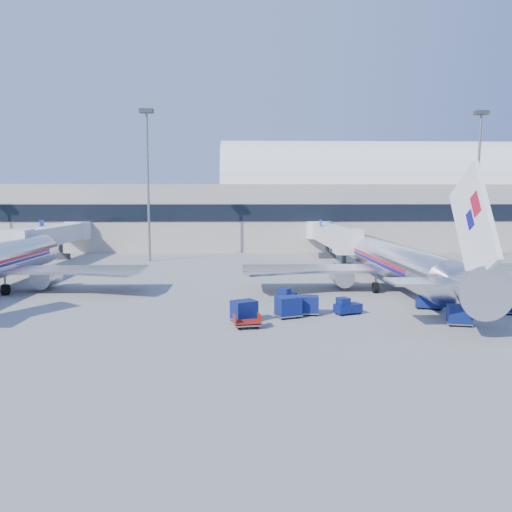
{
  "coord_description": "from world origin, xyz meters",
  "views": [
    {
      "loc": [
        -6.2,
        -45.65,
        9.47
      ],
      "look_at": [
        -4.6,
        6.0,
        3.52
      ],
      "focal_mm": 35.0,
      "sensor_mm": 36.0,
      "label": 1
    }
  ],
  "objects_px": {
    "airliner_main": "(399,263)",
    "tug_lead": "(347,307)",
    "jetbridge_near": "(330,235)",
    "mast_east": "(479,163)",
    "jetbridge_mid": "(55,235)",
    "mast_west": "(148,163)",
    "cart_train_a": "(308,305)",
    "tug_left": "(286,296)",
    "cart_solo_near": "(459,315)",
    "cart_train_b": "(288,306)",
    "barrier_near": "(486,291)",
    "cart_train_c": "(244,310)",
    "tug_right": "(428,301)",
    "cart_solo_far": "(505,304)",
    "cart_open_red": "(247,323)"
  },
  "relations": [
    {
      "from": "cart_solo_far",
      "to": "cart_train_b",
      "type": "bearing_deg",
      "value": -149.35
    },
    {
      "from": "cart_solo_near",
      "to": "airliner_main",
      "type": "bearing_deg",
      "value": 103.34
    },
    {
      "from": "jetbridge_mid",
      "to": "tug_left",
      "type": "relative_size",
      "value": 11.29
    },
    {
      "from": "jetbridge_mid",
      "to": "tug_right",
      "type": "bearing_deg",
      "value": -37.98
    },
    {
      "from": "jetbridge_near",
      "to": "tug_lead",
      "type": "xyz_separation_m",
      "value": [
        -5.08,
        -36.47,
        -3.28
      ]
    },
    {
      "from": "jetbridge_mid",
      "to": "cart_train_a",
      "type": "height_order",
      "value": "jetbridge_mid"
    },
    {
      "from": "airliner_main",
      "to": "cart_train_b",
      "type": "height_order",
      "value": "airliner_main"
    },
    {
      "from": "jetbridge_mid",
      "to": "tug_right",
      "type": "relative_size",
      "value": 10.98
    },
    {
      "from": "barrier_near",
      "to": "cart_solo_near",
      "type": "distance_m",
      "value": 13.96
    },
    {
      "from": "tug_right",
      "to": "tug_lead",
      "type": "bearing_deg",
      "value": -144.87
    },
    {
      "from": "tug_left",
      "to": "mast_east",
      "type": "bearing_deg",
      "value": -12.5
    },
    {
      "from": "mast_east",
      "to": "tug_left",
      "type": "bearing_deg",
      "value": -135.92
    },
    {
      "from": "tug_lead",
      "to": "mast_east",
      "type": "bearing_deg",
      "value": 30.94
    },
    {
      "from": "tug_right",
      "to": "cart_train_b",
      "type": "height_order",
      "value": "cart_train_b"
    },
    {
      "from": "cart_solo_near",
      "to": "cart_open_red",
      "type": "distance_m",
      "value": 15.9
    },
    {
      "from": "cart_train_a",
      "to": "mast_west",
      "type": "bearing_deg",
      "value": 124.78
    },
    {
      "from": "jetbridge_near",
      "to": "mast_west",
      "type": "bearing_deg",
      "value": -178.32
    },
    {
      "from": "cart_train_b",
      "to": "mast_west",
      "type": "bearing_deg",
      "value": 95.34
    },
    {
      "from": "jetbridge_near",
      "to": "airliner_main",
      "type": "bearing_deg",
      "value": -84.78
    },
    {
      "from": "mast_west",
      "to": "airliner_main",
      "type": "bearing_deg",
      "value": -40.36
    },
    {
      "from": "airliner_main",
      "to": "cart_solo_near",
      "type": "xyz_separation_m",
      "value": [
        0.17,
        -14.06,
        -2.1
      ]
    },
    {
      "from": "tug_lead",
      "to": "tug_right",
      "type": "xyz_separation_m",
      "value": [
        7.45,
        1.83,
        0.02
      ]
    },
    {
      "from": "tug_left",
      "to": "tug_lead",
      "type": "bearing_deg",
      "value": -101.53
    },
    {
      "from": "cart_train_c",
      "to": "cart_solo_far",
      "type": "relative_size",
      "value": 1.12
    },
    {
      "from": "cart_train_b",
      "to": "jetbridge_near",
      "type": "bearing_deg",
      "value": 54.75
    },
    {
      "from": "jetbridge_near",
      "to": "mast_east",
      "type": "xyz_separation_m",
      "value": [
        22.4,
        -0.81,
        10.86
      ]
    },
    {
      "from": "cart_train_c",
      "to": "jetbridge_mid",
      "type": "bearing_deg",
      "value": 97.86
    },
    {
      "from": "mast_west",
      "to": "cart_train_c",
      "type": "bearing_deg",
      "value": -69.66
    },
    {
      "from": "jetbridge_mid",
      "to": "mast_east",
      "type": "relative_size",
      "value": 1.22
    },
    {
      "from": "jetbridge_near",
      "to": "cart_solo_near",
      "type": "height_order",
      "value": "jetbridge_near"
    },
    {
      "from": "cart_solo_near",
      "to": "jetbridge_mid",
      "type": "bearing_deg",
      "value": 150.5
    },
    {
      "from": "barrier_near",
      "to": "tug_left",
      "type": "distance_m",
      "value": 20.32
    },
    {
      "from": "cart_train_c",
      "to": "cart_solo_near",
      "type": "distance_m",
      "value": 16.2
    },
    {
      "from": "jetbridge_mid",
      "to": "tug_left",
      "type": "xyz_separation_m",
      "value": [
        32.32,
        -31.88,
        -3.28
      ]
    },
    {
      "from": "airliner_main",
      "to": "tug_lead",
      "type": "relative_size",
      "value": 15.36
    },
    {
      "from": "tug_lead",
      "to": "tug_left",
      "type": "relative_size",
      "value": 1.0
    },
    {
      "from": "tug_right",
      "to": "cart_train_a",
      "type": "relative_size",
      "value": 1.31
    },
    {
      "from": "mast_west",
      "to": "cart_train_b",
      "type": "relative_size",
      "value": 9.75
    },
    {
      "from": "jetbridge_near",
      "to": "cart_train_b",
      "type": "height_order",
      "value": "jetbridge_near"
    },
    {
      "from": "jetbridge_mid",
      "to": "mast_west",
      "type": "height_order",
      "value": "mast_west"
    },
    {
      "from": "barrier_near",
      "to": "cart_train_c",
      "type": "bearing_deg",
      "value": -157.57
    },
    {
      "from": "barrier_near",
      "to": "cart_train_c",
      "type": "distance_m",
      "value": 25.92
    },
    {
      "from": "mast_east",
      "to": "tug_lead",
      "type": "relative_size",
      "value": 9.32
    },
    {
      "from": "tug_right",
      "to": "tug_left",
      "type": "distance_m",
      "value": 12.37
    },
    {
      "from": "tug_right",
      "to": "cart_solo_far",
      "type": "distance_m",
      "value": 6.04
    },
    {
      "from": "jetbridge_near",
      "to": "tug_lead",
      "type": "bearing_deg",
      "value": -97.92
    },
    {
      "from": "jetbridge_near",
      "to": "cart_train_a",
      "type": "height_order",
      "value": "jetbridge_near"
    },
    {
      "from": "mast_west",
      "to": "cart_solo_near",
      "type": "xyz_separation_m",
      "value": [
        30.17,
        -39.55,
        -13.97
      ]
    },
    {
      "from": "jetbridge_near",
      "to": "barrier_near",
      "type": "distance_m",
      "value": 30.82
    },
    {
      "from": "cart_train_b",
      "to": "tug_lead",
      "type": "bearing_deg",
      "value": -8.83
    }
  ]
}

